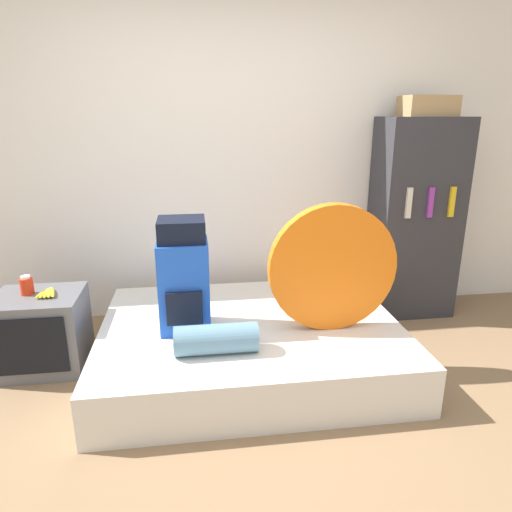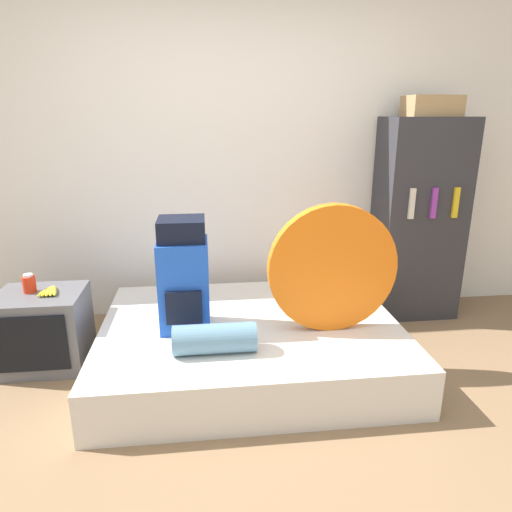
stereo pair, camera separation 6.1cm
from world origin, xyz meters
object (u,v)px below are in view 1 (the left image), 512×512
object	(u,v)px
sleeping_roll	(216,339)
canister	(27,286)
tent_bag	(332,268)
backpack	(184,277)
cardboard_box	(428,106)
bookshelf	(415,219)
television	(41,332)

from	to	relation	value
sleeping_roll	canister	bearing A→B (deg)	154.30
tent_bag	sleeping_roll	bearing A→B (deg)	-162.79
tent_bag	canister	distance (m)	1.93
backpack	cardboard_box	distance (m)	2.23
backpack	sleeping_roll	distance (m)	0.47
canister	backpack	bearing A→B (deg)	-12.13
tent_bag	backpack	bearing A→B (deg)	172.33
backpack	sleeping_roll	xyz separation A→B (m)	(0.17, -0.35, -0.25)
tent_bag	cardboard_box	size ratio (longest dim) A/B	2.08
cardboard_box	sleeping_roll	bearing A→B (deg)	-147.74
cardboard_box	tent_bag	bearing A→B (deg)	-138.66
backpack	sleeping_roll	world-z (taller)	backpack
tent_bag	sleeping_roll	distance (m)	0.83
backpack	bookshelf	distance (m)	1.98
cardboard_box	television	bearing A→B (deg)	-169.19
bookshelf	cardboard_box	distance (m)	0.87
canister	bookshelf	distance (m)	2.89
television	cardboard_box	world-z (taller)	cardboard_box
backpack	television	bearing A→B (deg)	169.23
bookshelf	cardboard_box	bearing A→B (deg)	-38.77
bookshelf	sleeping_roll	bearing A→B (deg)	-147.51
television	cardboard_box	xyz separation A→B (m)	(2.79, 0.53, 1.41)
sleeping_roll	television	size ratio (longest dim) A/B	0.87
backpack	tent_bag	world-z (taller)	tent_bag
backpack	sleeping_roll	bearing A→B (deg)	-63.58
sleeping_roll	bookshelf	world-z (taller)	bookshelf
backpack	canister	world-z (taller)	backpack
sleeping_roll	cardboard_box	size ratio (longest dim) A/B	1.22
tent_bag	canister	world-z (taller)	tent_bag
canister	tent_bag	bearing A→B (deg)	-10.02
sleeping_roll	cardboard_box	distance (m)	2.36
canister	cardboard_box	xyz separation A→B (m)	(2.85, 0.50, 1.10)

